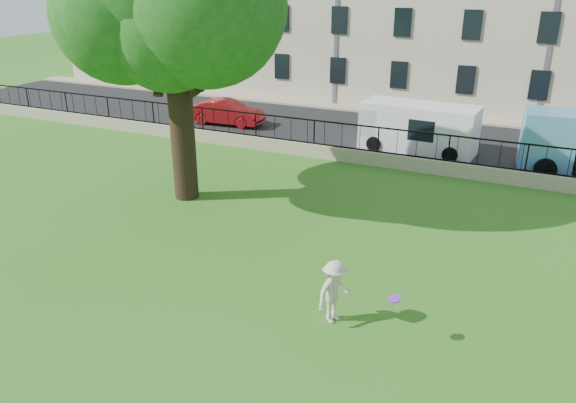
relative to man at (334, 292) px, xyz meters
The scene contains 9 objects.
ground 2.63m from the man, behind, with size 120.00×120.00×0.00m, color #366E1A.
retaining_wall 12.23m from the man, 101.80° to the left, with size 50.00×0.40×0.60m, color gray.
iron_railing 12.23m from the man, 101.80° to the left, with size 50.00×0.05×1.13m.
street 16.87m from the man, 98.53° to the left, with size 60.00×9.00×0.01m, color black.
sidewalk 22.02m from the man, 96.52° to the left, with size 60.00×1.40×0.12m, color gray.
man is the anchor object (origin of this frame).
frisbee 1.55m from the man, ahead, with size 0.27×0.27×0.03m, color purple.
red_sedan 19.58m from the man, 128.31° to the left, with size 1.44×4.13×1.36m, color #B5161C.
white_van 14.95m from the man, 95.42° to the left, with size 5.29×2.06×2.22m, color silver.
Camera 1 is at (6.39, -10.90, 7.85)m, focal length 35.00 mm.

